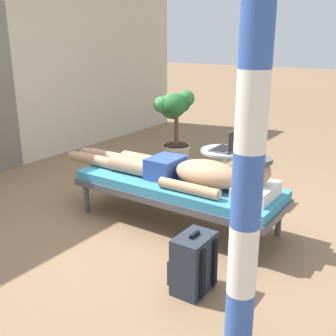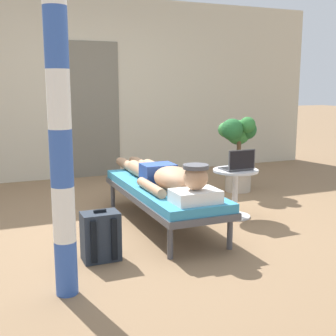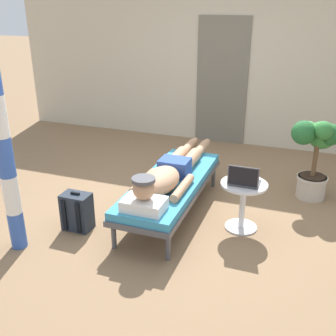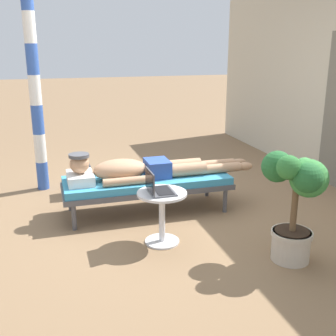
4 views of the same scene
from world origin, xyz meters
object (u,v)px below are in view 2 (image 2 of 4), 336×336
Objects in this scene: laptop at (238,165)px; potted_plant at (238,145)px; porch_post at (59,99)px; lounge_chair at (163,192)px; person_reclining at (165,176)px; backpack at (101,236)px; side_table at (235,185)px.

potted_plant is at bearing 58.61° from laptop.
porch_post is at bearing -152.18° from laptop.
person_reclining reaches higher than lounge_chair.
potted_plant reaches higher than backpack.
side_table is 1.25m from potted_plant.
laptop is 0.31× the size of potted_plant.
person_reclining is at bearing 35.57° from backpack.
side_table is 0.23m from laptop.
side_table is 1.69× the size of laptop.
lounge_chair is at bearing -146.48° from potted_plant.
backpack reaches higher than lounge_chair.
person_reclining is 0.83m from side_table.
backpack is at bearing 53.86° from porch_post.
potted_plant is (2.28, 1.63, 0.42)m from backpack.
lounge_chair is 0.88× the size of person_reclining.
person_reclining is 1.81m from potted_plant.
laptop is 1.26m from potted_plant.
laptop is (0.00, -0.05, 0.23)m from side_table.
backpack is at bearing -144.43° from person_reclining.
porch_post is (-2.65, -2.13, 0.70)m from potted_plant.
person_reclining is at bearing -90.00° from lounge_chair.
potted_plant reaches higher than person_reclining.
backpack is 2.84m from potted_plant.
side_table is (0.81, -0.05, 0.01)m from lounge_chair.
person_reclining is at bearing -178.34° from side_table.
backpack is 0.16× the size of porch_post.
porch_post is at bearing -151.04° from side_table.
potted_plant is (1.47, 1.05, 0.10)m from person_reclining.
backpack is (-1.62, -0.60, -0.16)m from side_table.
lounge_chair is 1.79m from potted_plant.
laptop reaches higher than side_table.
laptop is at bearing -121.39° from potted_plant.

